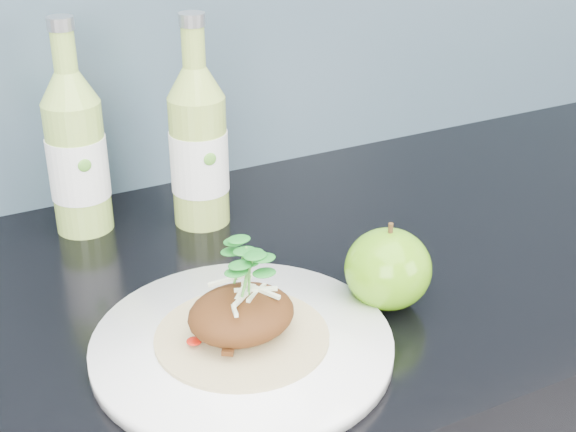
# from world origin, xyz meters

# --- Properties ---
(dinner_plate) EXTENTS (0.35, 0.35, 0.02)m
(dinner_plate) POSITION_xyz_m (-0.06, 1.57, 0.91)
(dinner_plate) COLOR white
(dinner_plate) RESTS_ON kitchen_counter
(pork_taco) EXTENTS (0.17, 0.17, 0.10)m
(pork_taco) POSITION_xyz_m (-0.06, 1.57, 0.95)
(pork_taco) COLOR tan
(pork_taco) RESTS_ON dinner_plate
(green_apple) EXTENTS (0.10, 0.10, 0.09)m
(green_apple) POSITION_xyz_m (0.11, 1.58, 0.94)
(green_apple) COLOR #569610
(green_apple) RESTS_ON kitchen_counter
(cider_bottle_left) EXTENTS (0.08, 0.08, 0.26)m
(cider_bottle_left) POSITION_xyz_m (-0.12, 1.90, 1.00)
(cider_bottle_left) COLOR #98BD4F
(cider_bottle_left) RESTS_ON kitchen_counter
(cider_bottle_right) EXTENTS (0.08, 0.08, 0.26)m
(cider_bottle_right) POSITION_xyz_m (0.01, 1.85, 1.00)
(cider_bottle_right) COLOR #99B74C
(cider_bottle_right) RESTS_ON kitchen_counter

